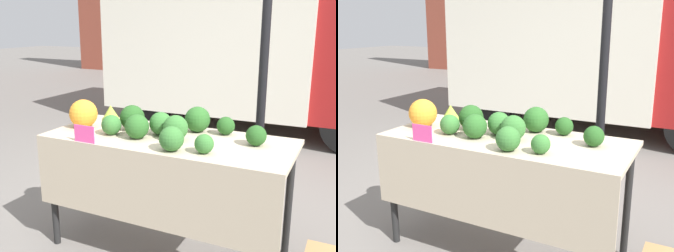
# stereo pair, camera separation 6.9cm
# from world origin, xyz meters

# --- Properties ---
(ground_plane) EXTENTS (40.00, 40.00, 0.00)m
(ground_plane) POSITION_xyz_m (0.00, 0.00, 0.00)
(ground_plane) COLOR slate
(tent_pole) EXTENTS (0.07, 0.07, 2.45)m
(tent_pole) POSITION_xyz_m (0.45, 0.76, 1.23)
(tent_pole) COLOR black
(tent_pole) RESTS_ON ground_plane
(parked_truck) EXTENTS (4.34, 2.14, 2.70)m
(parked_truck) POSITION_xyz_m (-0.47, 3.83, 1.42)
(parked_truck) COLOR silver
(parked_truck) RESTS_ON ground_plane
(market_table) EXTENTS (1.69, 0.71, 0.85)m
(market_table) POSITION_xyz_m (0.00, -0.06, 0.73)
(market_table) COLOR tan
(market_table) RESTS_ON ground_plane
(orange_cauliflower) EXTENTS (0.21, 0.21, 0.21)m
(orange_cauliflower) POSITION_xyz_m (-0.68, -0.03, 0.96)
(orange_cauliflower) COLOR orange
(orange_cauliflower) RESTS_ON market_table
(romanesco_head) EXTENTS (0.15, 0.15, 0.12)m
(romanesco_head) POSITION_xyz_m (-0.63, 0.25, 0.91)
(romanesco_head) COLOR #93B238
(romanesco_head) RESTS_ON market_table
(broccoli_head_0) EXTENTS (0.17, 0.17, 0.17)m
(broccoli_head_0) POSITION_xyz_m (-0.18, -0.11, 0.93)
(broccoli_head_0) COLOR #285B23
(broccoli_head_0) RESTS_ON market_table
(broccoli_head_1) EXTENTS (0.18, 0.18, 0.18)m
(broccoli_head_1) POSITION_xyz_m (-0.32, 0.07, 0.94)
(broccoli_head_1) COLOR #23511E
(broccoli_head_1) RESTS_ON market_table
(broccoli_head_2) EXTENTS (0.16, 0.16, 0.16)m
(broccoli_head_2) POSITION_xyz_m (-0.07, 0.04, 0.93)
(broccoli_head_2) COLOR #336B2D
(broccoli_head_2) RESTS_ON market_table
(broccoli_head_3) EXTENTS (0.12, 0.12, 0.12)m
(broccoli_head_3) POSITION_xyz_m (0.34, -0.21, 0.91)
(broccoli_head_3) COLOR #336B2D
(broccoli_head_3) RESTS_ON market_table
(broccoli_head_4) EXTENTS (0.13, 0.13, 0.13)m
(broccoli_head_4) POSITION_xyz_m (0.33, 0.24, 0.91)
(broccoli_head_4) COLOR #23511E
(broccoli_head_4) RESTS_ON market_table
(broccoli_head_5) EXTENTS (0.15, 0.15, 0.15)m
(broccoli_head_5) POSITION_xyz_m (0.15, -0.25, 0.93)
(broccoli_head_5) COLOR #336B2D
(broccoli_head_5) RESTS_ON market_table
(broccoli_head_6) EXTENTS (0.17, 0.17, 0.17)m
(broccoli_head_6) POSITION_xyz_m (0.07, -0.03, 0.93)
(broccoli_head_6) COLOR #336B2D
(broccoli_head_6) RESTS_ON market_table
(broccoli_head_7) EXTENTS (0.18, 0.18, 0.18)m
(broccoli_head_7) POSITION_xyz_m (0.13, 0.22, 0.94)
(broccoli_head_7) COLOR #285B23
(broccoli_head_7) RESTS_ON market_table
(broccoli_head_8) EXTENTS (0.14, 0.14, 0.14)m
(broccoli_head_8) POSITION_xyz_m (-0.38, -0.11, 0.92)
(broccoli_head_8) COLOR #336B2D
(broccoli_head_8) RESTS_ON market_table
(broccoli_head_9) EXTENTS (0.13, 0.13, 0.13)m
(broccoli_head_9) POSITION_xyz_m (0.58, 0.08, 0.92)
(broccoli_head_9) COLOR #23511E
(broccoli_head_9) RESTS_ON market_table
(price_sign) EXTENTS (0.16, 0.01, 0.11)m
(price_sign) POSITION_xyz_m (-0.44, -0.34, 0.91)
(price_sign) COLOR #EF4793
(price_sign) RESTS_ON market_table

